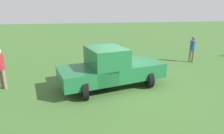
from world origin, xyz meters
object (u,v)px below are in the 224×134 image
object	(u,v)px
pickup_truck	(110,67)
person_visitor	(192,48)
person_bystander	(1,66)
traffic_cone	(96,55)

from	to	relation	value
pickup_truck	person_visitor	size ratio (longest dim) A/B	2.91
person_bystander	person_visitor	size ratio (longest dim) A/B	1.07
person_visitor	traffic_cone	distance (m)	6.36
person_visitor	traffic_cone	world-z (taller)	person_visitor
person_bystander	traffic_cone	world-z (taller)	person_bystander
pickup_truck	traffic_cone	size ratio (longest dim) A/B	8.76
pickup_truck	traffic_cone	bearing A→B (deg)	77.32
person_bystander	person_visitor	distance (m)	10.75
person_bystander	traffic_cone	size ratio (longest dim) A/B	3.22
pickup_truck	person_visitor	distance (m)	6.67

